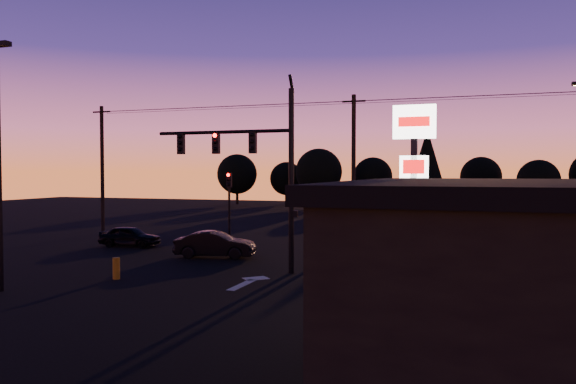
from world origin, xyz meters
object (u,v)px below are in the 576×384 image
suv_parked (538,304)px  pylon_sign (414,158)px  bollard (116,268)px  car_left (130,236)px  car_mid (215,245)px  secondary_signal (229,198)px  car_right (412,249)px  traffic_signal_mast (257,160)px

suv_parked → pylon_sign: bearing=133.7°
bollard → car_left: (-5.41, 8.64, 0.17)m
car_left → car_mid: (6.65, -2.12, 0.06)m
car_left → pylon_sign: bearing=-118.8°
secondary_signal → car_left: 6.24m
car_right → pylon_sign: bearing=3.8°
bollard → car_right: 13.82m
secondary_signal → car_left: secondary_signal is taller
traffic_signal_mast → car_left: 12.16m
bollard → car_mid: size_ratio=0.22×
bollard → suv_parked: suv_parked is taller
bollard → suv_parked: (15.74, -1.92, 0.20)m
traffic_signal_mast → pylon_sign: traffic_signal_mast is taller
car_left → car_right: size_ratio=0.80×
pylon_sign → car_left: pylon_sign is taller
car_mid → suv_parked: bearing=-133.2°
secondary_signal → suv_parked: secondary_signal is taller
car_right → car_left: bearing=-94.2°
secondary_signal → suv_parked: bearing=-39.4°
car_mid → suv_parked: car_mid is taller
bollard → car_left: car_left is taller
pylon_sign → bollard: (-11.88, -1.11, -4.47)m
traffic_signal_mast → bollard: size_ratio=9.66×
traffic_signal_mast → car_mid: bearing=140.5°
pylon_sign → car_right: size_ratio=1.51×
car_right → bollard: bearing=-55.8°
bollard → car_mid: bearing=79.2°
pylon_sign → suv_parked: (3.86, -3.03, -4.27)m
bollard → traffic_signal_mast: bearing=37.0°
pylon_sign → car_left: 19.34m
car_mid → car_right: bearing=-91.8°
car_left → car_mid: car_mid is taller
car_mid → car_right: (9.71, 1.91, -0.02)m
car_mid → car_right: size_ratio=0.91×
traffic_signal_mast → secondary_signal: traffic_signal_mast is taller
traffic_signal_mast → bollard: (-4.78, -3.61, -4.49)m
pylon_sign → car_right: bearing=97.2°
car_left → car_mid: size_ratio=0.88×
secondary_signal → pylon_sign: 15.75m
car_left → car_right: car_right is taller
suv_parked → bollard: bearing=164.9°
traffic_signal_mast → bollard: bearing=-143.0°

